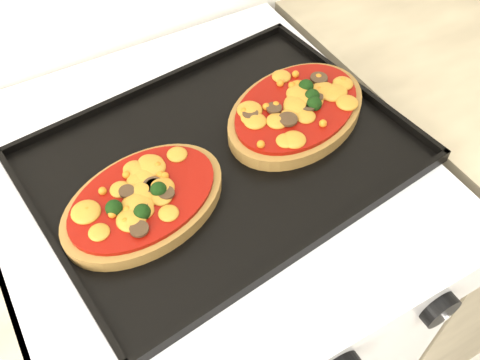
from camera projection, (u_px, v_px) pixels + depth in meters
stove at (213, 305)px, 1.11m from camera, size 0.60×0.60×0.91m
knob_right at (440, 310)px, 0.67m from camera, size 0.05×0.02×0.05m
baking_tray at (222, 155)px, 0.75m from camera, size 0.55×0.43×0.02m
pizza_left at (144, 200)px, 0.68m from camera, size 0.26×0.20×0.03m
pizza_right at (296, 110)px, 0.79m from camera, size 0.28×0.23×0.04m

